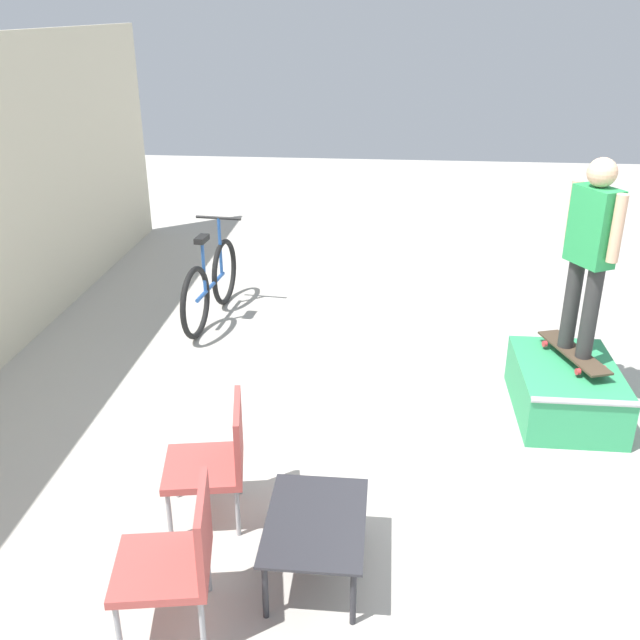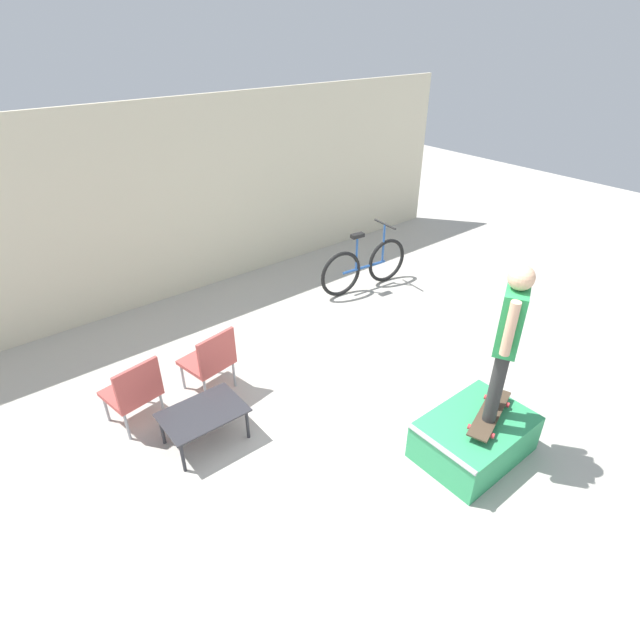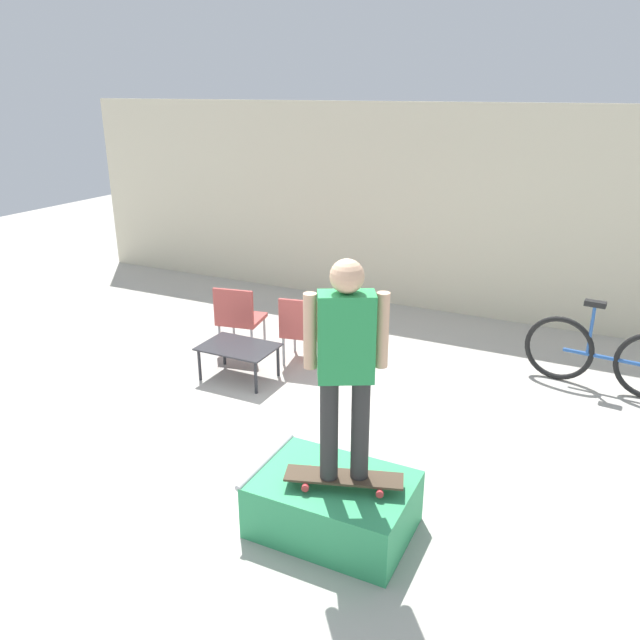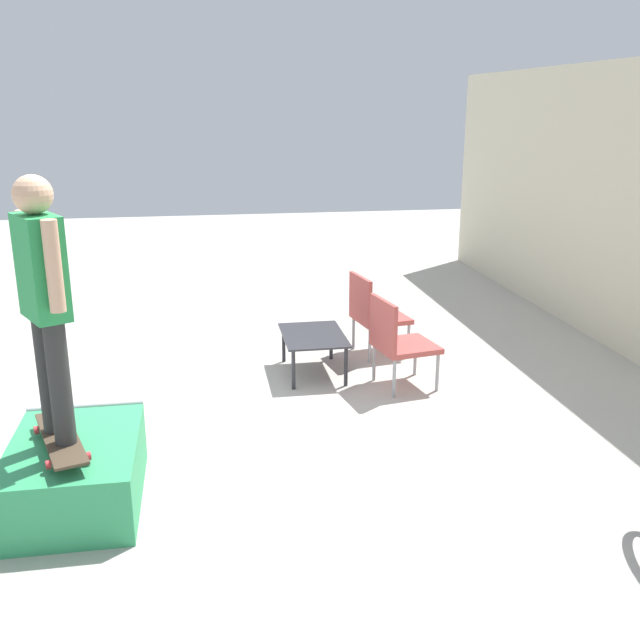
% 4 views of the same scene
% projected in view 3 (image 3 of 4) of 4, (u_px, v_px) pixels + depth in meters
% --- Properties ---
extents(ground_plane, '(24.00, 24.00, 0.00)m').
position_uv_depth(ground_plane, '(268.00, 452.00, 5.80)').
color(ground_plane, '#B7B2A8').
extents(house_wall_back, '(12.00, 0.06, 3.00)m').
position_uv_depth(house_wall_back, '(423.00, 210.00, 9.11)').
color(house_wall_back, beige).
rests_on(house_wall_back, ground_plane).
extents(skate_ramp_box, '(1.19, 0.82, 0.46)m').
position_uv_depth(skate_ramp_box, '(333.00, 504.00, 4.73)').
color(skate_ramp_box, '#339E60').
rests_on(skate_ramp_box, ground_plane).
extents(skateboard_on_ramp, '(0.88, 0.46, 0.07)m').
position_uv_depth(skateboard_on_ramp, '(344.00, 478.00, 4.53)').
color(skateboard_on_ramp, '#473828').
rests_on(skateboard_on_ramp, skate_ramp_box).
extents(person_skater, '(0.51, 0.36, 1.63)m').
position_uv_depth(person_skater, '(346.00, 356.00, 4.20)').
color(person_skater, '#2D2D2D').
rests_on(person_skater, skateboard_on_ramp).
extents(coffee_table, '(0.86, 0.60, 0.40)m').
position_uv_depth(coffee_table, '(238.00, 350.00, 7.15)').
color(coffee_table, '#2D2D33').
rests_on(coffee_table, ground_plane).
extents(patio_chair_left, '(0.60, 0.60, 0.86)m').
position_uv_depth(patio_chair_left, '(239.00, 315.00, 7.89)').
color(patio_chair_left, '#99999E').
rests_on(patio_chair_left, ground_plane).
extents(patio_chair_right, '(0.61, 0.61, 0.86)m').
position_uv_depth(patio_chair_right, '(304.00, 327.00, 7.51)').
color(patio_chair_right, '#99999E').
rests_on(patio_chair_right, ground_plane).
extents(bicycle, '(1.72, 0.52, 1.07)m').
position_uv_depth(bicycle, '(604.00, 355.00, 6.88)').
color(bicycle, black).
rests_on(bicycle, ground_plane).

